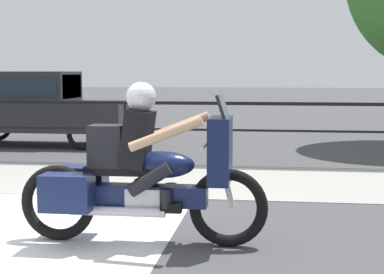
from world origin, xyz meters
TOP-DOWN VIEW (x-y plane):
  - sidewalk_band at (0.00, 3.40)m, footprint 44.00×2.40m
  - fence_railing at (0.00, 5.22)m, footprint 36.00×0.05m
  - motorcycle at (1.41, 0.16)m, footprint 2.45×0.76m
  - parked_car at (-2.74, 7.51)m, footprint 4.25×1.64m

SIDE VIEW (x-z plane):
  - sidewalk_band at x=0.00m, z-range 0.00..0.01m
  - motorcycle at x=1.41m, z-range -0.09..1.49m
  - fence_railing at x=0.00m, z-range 0.33..1.47m
  - parked_car at x=-2.74m, z-range 0.11..1.80m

